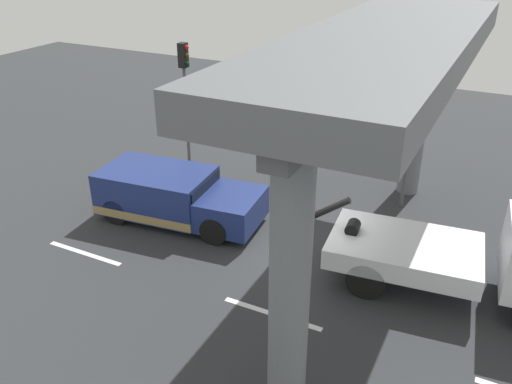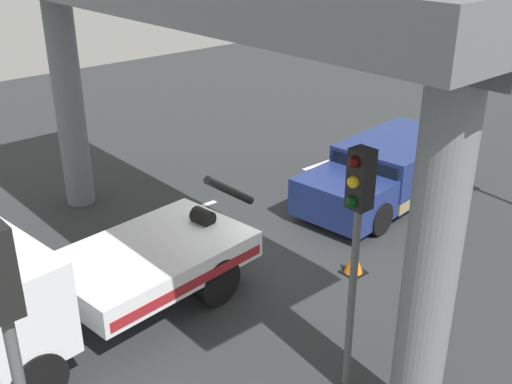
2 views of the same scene
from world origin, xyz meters
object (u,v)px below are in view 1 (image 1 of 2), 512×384
Objects in this scene: traffic_cone_orange at (300,209)px; traffic_light_near at (185,78)px; towed_van_green at (173,196)px; traffic_light_far at (413,120)px; tow_truck_white at (485,256)px.

traffic_light_near is at bearing 158.82° from traffic_cone_orange.
traffic_cone_orange is at bearing 28.25° from towed_van_green.
traffic_light_far is 4.52m from traffic_cone_orange.
traffic_light_near is 8.51m from traffic_light_far.
traffic_light_near is (-11.37, 4.05, 2.19)m from tow_truck_white.
traffic_cone_orange is at bearing 162.04° from tow_truck_white.
traffic_light_far reaches higher than traffic_cone_orange.
tow_truck_white is 9.27m from towed_van_green.
towed_van_green is 4.10m from traffic_cone_orange.
tow_truck_white is 12.26m from traffic_light_near.
tow_truck_white is 6.04m from traffic_cone_orange.
traffic_light_far is at bearing 32.87° from towed_van_green.
tow_truck_white is 1.77× the size of traffic_light_far.
traffic_light_near is 6.86m from traffic_cone_orange.
tow_truck_white is 1.57× the size of traffic_light_near.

